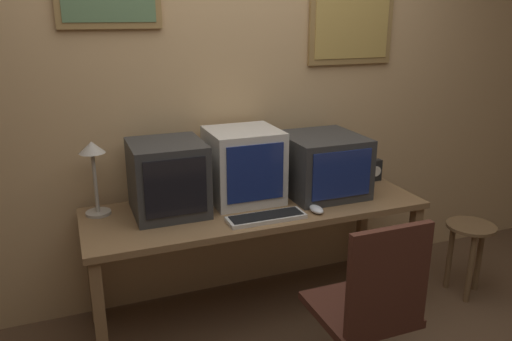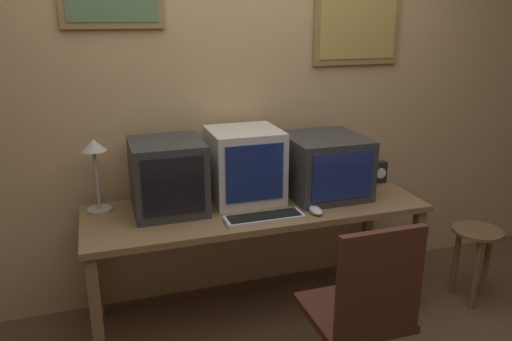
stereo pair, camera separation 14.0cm
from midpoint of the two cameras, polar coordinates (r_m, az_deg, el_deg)
The scene contains 11 objects.
wall_back at distance 3.09m, azimuth -1.03°, elevation 9.03°, with size 8.00×0.08×2.60m.
desk at distance 2.90m, azimuth 1.39°, elevation -5.39°, with size 1.93×0.65×0.71m.
monitor_left at distance 2.77m, azimuth -8.62°, elevation -0.66°, with size 0.39×0.41×0.40m.
monitor_center at distance 2.90m, azimuth 0.07°, elevation 0.63°, with size 0.40×0.39×0.42m.
monitor_right at distance 3.04m, azimuth 9.11°, elevation 0.55°, with size 0.45×0.48×0.36m.
keyboard_main at distance 2.68m, azimuth 2.45°, elevation -5.41°, with size 0.43×0.14×0.03m.
mouse_near_keyboard at distance 2.78m, azimuth 8.28°, elevation -4.56°, with size 0.06×0.12×0.04m.
desk_clock at distance 3.35m, azimuth 15.04°, elevation -0.19°, with size 0.09×0.06×0.14m.
desk_lamp at distance 2.81m, azimuth -16.59°, elevation 1.14°, with size 0.14×0.14×0.41m.
office_chair at distance 2.46m, azimuth 13.44°, elevation -16.85°, with size 0.45×0.45×0.93m.
side_stool at distance 3.48m, azimuth 24.83°, elevation -8.11°, with size 0.30×0.30×0.49m.
Camera 2 is at (-0.84, -1.65, 1.77)m, focal length 35.00 mm.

